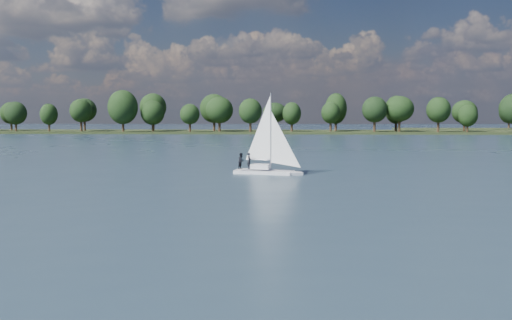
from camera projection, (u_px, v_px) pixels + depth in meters
The scene contains 4 objects.
ground at pixel (297, 150), 108.60m from camera, with size 700.00×700.00×0.00m, color #233342.
far_shore at pixel (292, 133), 220.12m from camera, with size 660.00×40.00×1.50m, color black.
sailboat at pixel (264, 151), 63.17m from camera, with size 7.40×3.96×9.38m.
treeline at pixel (258, 112), 216.54m from camera, with size 563.40×74.00×18.22m.
Camera 1 is at (-2.22, -8.70, 6.44)m, focal length 40.00 mm.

